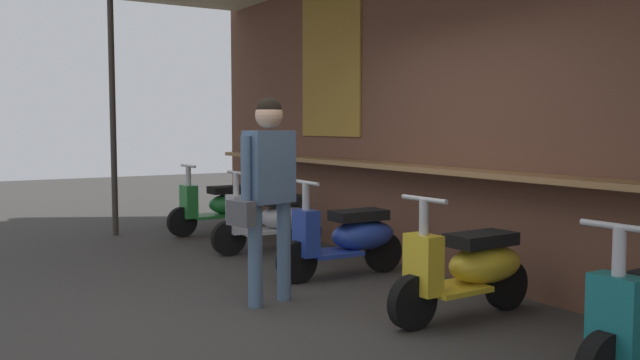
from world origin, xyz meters
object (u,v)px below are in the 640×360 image
Objects in this scene: scooter_green at (222,205)px; scooter_blue at (349,237)px; scooter_yellow at (470,268)px; scooter_silver at (274,219)px; shopper_with_handbag at (268,178)px.

scooter_green is 3.16m from scooter_blue.
scooter_green is 4.85m from scooter_yellow.
scooter_green is at bearing -88.08° from scooter_silver.
scooter_blue is at bearing 99.50° from shopper_with_handbag.
scooter_green and scooter_silver have the same top height.
scooter_yellow is 0.82× the size of shopper_with_handbag.
scooter_blue is (3.16, 0.00, 0.00)m from scooter_green.
scooter_yellow is at bearing 88.05° from scooter_green.
shopper_with_handbag is (0.51, -1.14, 0.66)m from scooter_blue.
scooter_silver is 0.82× the size of shopper_with_handbag.
scooter_silver is 3.27m from scooter_yellow.
scooter_green is at bearing -88.82° from scooter_blue.
scooter_silver and scooter_yellow have the same top height.
scooter_blue is at bearing 91.92° from scooter_silver.
scooter_silver is at bearing 136.79° from shopper_with_handbag.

